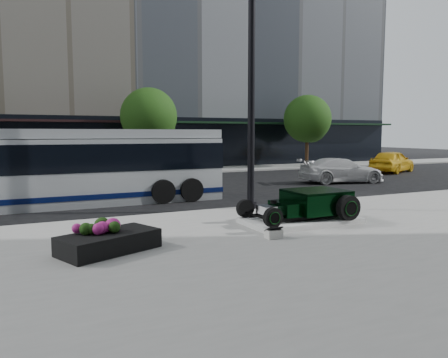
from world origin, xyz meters
name	(u,v)px	position (x,y,z in m)	size (l,w,h in m)	color
ground	(215,202)	(0.00, 0.00, 0.00)	(120.00, 120.00, 0.00)	black
sidewalk_near	(445,279)	(0.00, -10.50, 0.06)	(70.00, 17.00, 0.12)	gray
sidewalk_far	(132,173)	(0.00, 14.00, 0.06)	(70.00, 4.00, 0.12)	gray
street_trees	(151,118)	(1.15, 13.07, 3.77)	(29.80, 3.80, 5.70)	black
display_plinth	(301,220)	(0.38, -5.34, 0.20)	(3.40, 1.80, 0.15)	silver
hot_rod	(310,203)	(0.71, -5.34, 0.70)	(3.22, 2.00, 0.81)	black
info_plaque	(274,233)	(-1.35, -6.60, 0.24)	(0.42, 0.33, 0.31)	silver
lamppost	(251,102)	(0.30, -2.42, 3.87)	(0.45, 0.45, 8.11)	black
flower_planter	(109,240)	(-5.37, -6.10, 0.38)	(2.41, 1.82, 0.70)	black
transit_bus	(68,167)	(-5.37, 1.88, 1.49)	(12.12, 2.88, 2.92)	silver
white_sedan	(341,170)	(9.33, 3.35, 0.69)	(1.94, 4.77, 1.38)	silver
yellow_taxi	(392,161)	(16.87, 6.85, 0.78)	(1.85, 4.59, 1.57)	yellow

